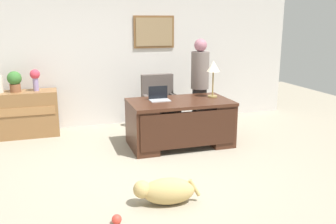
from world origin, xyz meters
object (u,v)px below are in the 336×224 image
(vase_with_flowers, at_px, (35,77))
(dog_lying, at_px, (165,191))
(credenza, at_px, (21,114))
(desk_lamp, at_px, (213,69))
(person_standing, at_px, (200,85))
(potted_plant, at_px, (15,81))
(desk, at_px, (180,122))
(laptop, at_px, (159,97))
(dog_toy_ball, at_px, (117,219))
(armchair, at_px, (160,106))

(vase_with_flowers, bearing_deg, dog_lying, -65.87)
(credenza, bearing_deg, desk_lamp, -20.68)
(person_standing, relative_size, desk_lamp, 2.78)
(person_standing, height_order, potted_plant, person_standing)
(desk, bearing_deg, dog_lying, -114.14)
(person_standing, distance_m, laptop, 1.01)
(desk, relative_size, desk_lamp, 2.68)
(desk_lamp, height_order, dog_toy_ball, desk_lamp)
(person_standing, bearing_deg, desk_lamp, -85.80)
(credenza, height_order, desk_lamp, desk_lamp)
(armchair, relative_size, laptop, 3.23)
(armchair, distance_m, person_standing, 0.84)
(dog_lying, relative_size, potted_plant, 2.11)
(armchair, height_order, laptop, armchair)
(vase_with_flowers, xyz_separation_m, dog_toy_ball, (0.81, -3.41, -0.99))
(person_standing, xyz_separation_m, dog_toy_ball, (-2.00, -2.71, -0.83))
(armchair, bearing_deg, laptop, -106.98)
(desk, distance_m, laptop, 0.53)
(desk, xyz_separation_m, dog_toy_ball, (-1.42, -2.09, -0.35))
(credenza, relative_size, desk_lamp, 2.07)
(dog_lying, relative_size, desk_lamp, 1.24)
(vase_with_flowers, distance_m, dog_toy_ball, 3.64)
(laptop, relative_size, desk_lamp, 0.52)
(credenza, bearing_deg, potted_plant, 178.42)
(dog_lying, bearing_deg, credenza, 118.39)
(desk_lamp, relative_size, dog_toy_ball, 5.99)
(desk, relative_size, credenza, 1.30)
(person_standing, height_order, desk_lamp, person_standing)
(dog_lying, xyz_separation_m, dog_toy_ball, (-0.60, -0.26, -0.10))
(credenza, distance_m, laptop, 2.52)
(credenza, height_order, dog_toy_ball, credenza)
(desk_lamp, bearing_deg, armchair, 131.30)
(potted_plant, bearing_deg, person_standing, -12.52)
(desk_lamp, relative_size, vase_with_flowers, 1.61)
(credenza, height_order, laptop, laptop)
(armchair, xyz_separation_m, desk_lamp, (0.70, -0.80, 0.76))
(armchair, xyz_separation_m, laptop, (-0.24, -0.77, 0.34))
(armchair, height_order, desk_lamp, desk_lamp)
(dog_toy_ball, bearing_deg, credenza, 107.93)
(dog_lying, height_order, desk_lamp, desk_lamp)
(person_standing, bearing_deg, dog_toy_ball, -126.48)
(credenza, distance_m, dog_toy_ball, 3.60)
(person_standing, bearing_deg, desk, -133.58)
(credenza, relative_size, vase_with_flowers, 3.33)
(dog_toy_ball, bearing_deg, person_standing, 53.52)
(person_standing, distance_m, dog_toy_ball, 3.47)
(credenza, distance_m, person_standing, 3.22)
(desk, xyz_separation_m, armchair, (-0.08, 0.92, 0.07))
(person_standing, distance_m, dog_lying, 2.91)
(vase_with_flowers, distance_m, potted_plant, 0.34)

